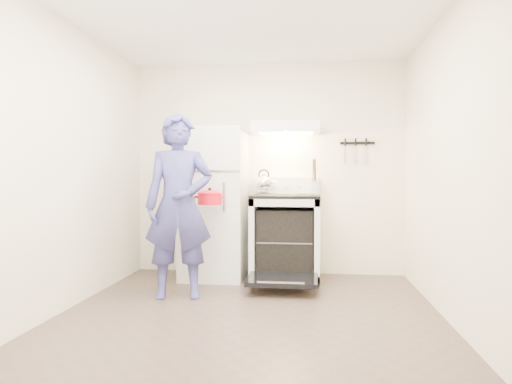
# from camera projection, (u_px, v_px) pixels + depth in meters

# --- Properties ---
(floor) EXTENTS (3.60, 3.60, 0.00)m
(floor) POSITION_uv_depth(u_px,v_px,m) (248.00, 318.00, 3.73)
(floor) COLOR #4D3D34
(floor) RESTS_ON ground
(back_wall) EXTENTS (3.20, 0.02, 2.50)m
(back_wall) POSITION_uv_depth(u_px,v_px,m) (268.00, 169.00, 5.47)
(back_wall) COLOR beige
(back_wall) RESTS_ON ground
(refrigerator) EXTENTS (0.70, 0.70, 1.70)m
(refrigerator) POSITION_uv_depth(u_px,v_px,m) (215.00, 204.00, 5.20)
(refrigerator) COLOR silver
(refrigerator) RESTS_ON floor
(stove_body) EXTENTS (0.76, 0.65, 0.92)m
(stove_body) POSITION_uv_depth(u_px,v_px,m) (285.00, 238.00, 5.15)
(stove_body) COLOR silver
(stove_body) RESTS_ON floor
(cooktop) EXTENTS (0.76, 0.65, 0.03)m
(cooktop) POSITION_uv_depth(u_px,v_px,m) (286.00, 196.00, 5.13)
(cooktop) COLOR black
(cooktop) RESTS_ON stove_body
(backsplash) EXTENTS (0.76, 0.07, 0.20)m
(backsplash) POSITION_uv_depth(u_px,v_px,m) (287.00, 186.00, 5.41)
(backsplash) COLOR silver
(backsplash) RESTS_ON cooktop
(oven_door) EXTENTS (0.70, 0.54, 0.04)m
(oven_door) POSITION_uv_depth(u_px,v_px,m) (282.00, 280.00, 4.57)
(oven_door) COLOR black
(oven_door) RESTS_ON floor
(oven_rack) EXTENTS (0.60, 0.52, 0.01)m
(oven_rack) POSITION_uv_depth(u_px,v_px,m) (285.00, 240.00, 5.15)
(oven_rack) COLOR gray
(oven_rack) RESTS_ON stove_body
(range_hood) EXTENTS (0.76, 0.50, 0.12)m
(range_hood) POSITION_uv_depth(u_px,v_px,m) (286.00, 128.00, 5.18)
(range_hood) COLOR silver
(range_hood) RESTS_ON back_wall
(knife_strip) EXTENTS (0.40, 0.02, 0.03)m
(knife_strip) POSITION_uv_depth(u_px,v_px,m) (357.00, 143.00, 5.32)
(knife_strip) COLOR black
(knife_strip) RESTS_ON back_wall
(pizza_stone) EXTENTS (0.32, 0.32, 0.02)m
(pizza_stone) POSITION_uv_depth(u_px,v_px,m) (279.00, 240.00, 5.08)
(pizza_stone) COLOR #997755
(pizza_stone) RESTS_ON oven_rack
(tea_kettle) EXTENTS (0.24, 0.20, 0.29)m
(tea_kettle) POSITION_uv_depth(u_px,v_px,m) (264.00, 182.00, 5.30)
(tea_kettle) COLOR silver
(tea_kettle) RESTS_ON cooktop
(utensil_jar) EXTENTS (0.10, 0.10, 0.13)m
(utensil_jar) POSITION_uv_depth(u_px,v_px,m) (314.00, 187.00, 4.96)
(utensil_jar) COLOR silver
(utensil_jar) RESTS_ON cooktop
(person) EXTENTS (0.72, 0.56, 1.76)m
(person) POSITION_uv_depth(u_px,v_px,m) (179.00, 206.00, 4.36)
(person) COLOR navy
(person) RESTS_ON floor
(dutch_oven) EXTENTS (0.32, 0.25, 0.21)m
(dutch_oven) POSITION_uv_depth(u_px,v_px,m) (210.00, 199.00, 4.62)
(dutch_oven) COLOR red
(dutch_oven) RESTS_ON person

